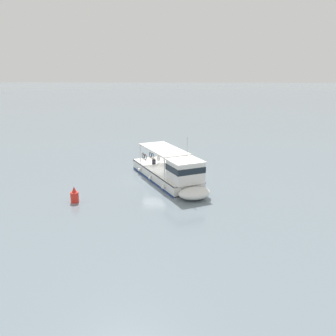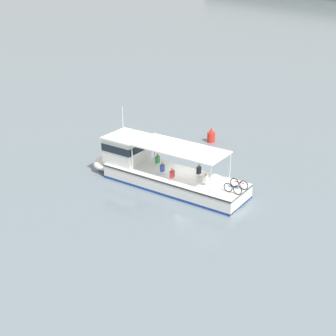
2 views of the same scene
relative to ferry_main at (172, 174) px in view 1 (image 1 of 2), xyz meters
The scene contains 3 objects.
ground_plane 2.41m from the ferry_main, 55.75° to the left, with size 400.00×400.00×0.00m, color slate.
ferry_main is the anchor object (origin of this frame).
channel_buoy 9.80m from the ferry_main, 122.25° to the left, with size 0.70×0.70×1.40m.
Camera 1 is at (-35.95, -2.62, 11.53)m, focal length 39.43 mm.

